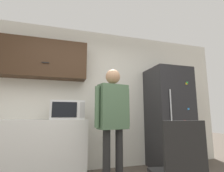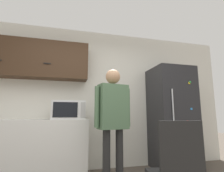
% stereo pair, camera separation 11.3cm
% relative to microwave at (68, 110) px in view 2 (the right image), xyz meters
% --- Properties ---
extents(back_wall, '(6.00, 0.06, 2.70)m').
position_rel_microwave_xyz_m(back_wall, '(0.36, 0.44, 0.28)').
color(back_wall, silver).
rests_on(back_wall, ground_plane).
extents(counter, '(2.16, 0.64, 0.92)m').
position_rel_microwave_xyz_m(counter, '(-0.76, 0.09, -0.61)').
color(counter, silver).
rests_on(counter, ground_plane).
extents(upper_cabinets, '(2.16, 0.33, 0.68)m').
position_rel_microwave_xyz_m(upper_cabinets, '(-0.76, 0.25, 0.90)').
color(upper_cabinets, '#3D2819').
extents(microwave, '(0.52, 0.41, 0.30)m').
position_rel_microwave_xyz_m(microwave, '(0.00, 0.00, 0.00)').
color(microwave, white).
rests_on(microwave, counter).
extents(person, '(0.57, 0.31, 1.68)m').
position_rel_microwave_xyz_m(person, '(0.64, -0.47, -0.05)').
color(person, black).
rests_on(person, ground_plane).
extents(refrigerator, '(0.76, 0.72, 1.92)m').
position_rel_microwave_xyz_m(refrigerator, '(1.96, 0.05, -0.12)').
color(refrigerator, '#232326').
rests_on(refrigerator, ground_plane).
extents(chair, '(0.49, 0.49, 0.94)m').
position_rel_microwave_xyz_m(chair, '(0.98, -1.50, -0.56)').
color(chair, black).
rests_on(chair, ground_plane).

